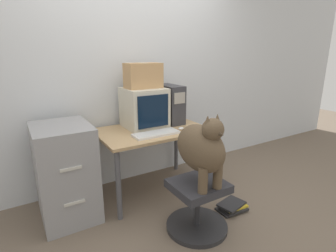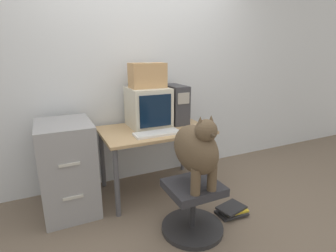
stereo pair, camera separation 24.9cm
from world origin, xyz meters
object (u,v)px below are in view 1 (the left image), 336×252
object	(u,v)px
pc_tower	(170,104)
office_chair	(197,206)
dog	(202,148)
filing_cabinet	(66,172)
cardboard_box	(143,76)
book_stack_floor	(232,207)
keyboard	(156,134)
crt_monitor	(144,108)

from	to	relation	value
pc_tower	office_chair	world-z (taller)	pc_tower
pc_tower	dog	bearing A→B (deg)	-107.22
office_chair	filing_cabinet	size ratio (longest dim) A/B	0.61
filing_cabinet	pc_tower	bearing A→B (deg)	7.59
pc_tower	filing_cabinet	xyz separation A→B (m)	(-1.23, -0.16, -0.49)
cardboard_box	book_stack_floor	size ratio (longest dim) A/B	1.27
dog	cardboard_box	bearing A→B (deg)	92.05
pc_tower	cardboard_box	size ratio (longest dim) A/B	1.16
pc_tower	book_stack_floor	size ratio (longest dim) A/B	1.47
office_chair	book_stack_floor	xyz separation A→B (m)	(0.47, 0.03, -0.18)
keyboard	office_chair	bearing A→B (deg)	-83.45
office_chair	book_stack_floor	world-z (taller)	office_chair
keyboard	office_chair	size ratio (longest dim) A/B	0.86
crt_monitor	dog	distance (m)	0.98
crt_monitor	filing_cabinet	world-z (taller)	crt_monitor
office_chair	keyboard	bearing A→B (deg)	96.55
keyboard	cardboard_box	world-z (taller)	cardboard_box
keyboard	filing_cabinet	xyz separation A→B (m)	(-0.85, 0.19, -0.28)
filing_cabinet	cardboard_box	xyz separation A→B (m)	(0.89, 0.14, 0.83)
pc_tower	cardboard_box	xyz separation A→B (m)	(-0.34, -0.02, 0.34)
keyboard	book_stack_floor	bearing A→B (deg)	-47.23
filing_cabinet	cardboard_box	bearing A→B (deg)	9.16
crt_monitor	cardboard_box	xyz separation A→B (m)	(-0.00, 0.00, 0.34)
cardboard_box	dog	bearing A→B (deg)	-87.95
filing_cabinet	book_stack_floor	size ratio (longest dim) A/B	3.04
keyboard	dog	xyz separation A→B (m)	(0.07, -0.64, 0.04)
pc_tower	dog	world-z (taller)	pc_tower
pc_tower	keyboard	world-z (taller)	pc_tower
filing_cabinet	keyboard	bearing A→B (deg)	-12.44
pc_tower	cardboard_box	distance (m)	0.48
office_chair	cardboard_box	xyz separation A→B (m)	(-0.03, 0.94, 1.05)
filing_cabinet	office_chair	bearing A→B (deg)	-40.76
office_chair	crt_monitor	bearing A→B (deg)	92.12
crt_monitor	cardboard_box	distance (m)	0.34
pc_tower	keyboard	size ratio (longest dim) A/B	0.93
office_chair	dog	xyz separation A→B (m)	(0.00, -0.03, 0.55)
keyboard	office_chair	world-z (taller)	keyboard
filing_cabinet	dog	bearing A→B (deg)	-41.73
crt_monitor	pc_tower	xyz separation A→B (m)	(0.34, 0.02, 0.00)
crt_monitor	keyboard	bearing A→B (deg)	-96.12
crt_monitor	cardboard_box	bearing A→B (deg)	90.00
keyboard	filing_cabinet	bearing A→B (deg)	167.56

